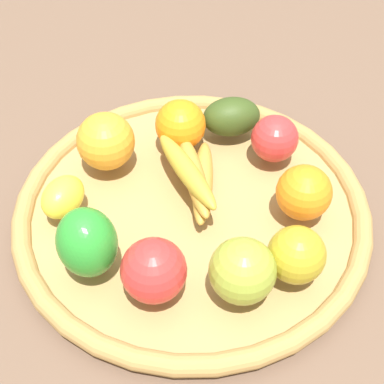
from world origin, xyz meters
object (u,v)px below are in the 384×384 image
orange_1 (106,141)px  banana_bunch (194,176)px  apple_3 (275,139)px  orange_2 (304,193)px  bell_pepper (87,242)px  apple_1 (296,255)px  apple_2 (154,270)px  lemon_0 (63,197)px  avocado (231,117)px  apple_0 (242,271)px  orange_0 (181,125)px

orange_1 → banana_bunch: orange_1 is taller
apple_3 → orange_2: orange_2 is taller
orange_1 → orange_2: 0.27m
banana_bunch → bell_pepper: (0.08, -0.15, 0.02)m
apple_1 → banana_bunch: bearing=-156.9°
banana_bunch → apple_2: apple_2 is taller
lemon_0 → orange_2: bearing=71.7°
orange_1 → bell_pepper: 0.18m
banana_bunch → lemon_0: banana_bunch is taller
orange_2 → avocado: 0.18m
avocado → apple_2: bearing=-37.5°
apple_0 → apple_2: (-0.03, -0.09, -0.00)m
orange_0 → apple_1: orange_0 is taller
apple_0 → orange_0: bearing=178.3°
orange_0 → orange_1: (0.01, -0.11, 0.00)m
apple_0 → apple_3: 0.23m
banana_bunch → orange_2: 0.14m
apple_3 → lemon_0: 0.29m
banana_bunch → orange_2: bearing=56.5°
orange_0 → avocado: size_ratio=0.86×
apple_1 → avocado: (-0.26, 0.02, -0.01)m
orange_0 → apple_2: 0.25m
apple_0 → banana_bunch: size_ratio=0.49×
apple_0 → apple_2: 0.10m
orange_0 → apple_0: (0.26, -0.01, 0.00)m
orange_0 → apple_2: apple_2 is taller
bell_pepper → orange_2: size_ratio=1.24×
orange_2 → apple_1: bearing=-30.1°
apple_0 → banana_bunch: 0.17m
apple_2 → apple_1: size_ratio=1.10×
apple_0 → lemon_0: apple_0 is taller
banana_bunch → apple_1: bearing=23.1°
apple_0 → orange_1: (-0.25, -0.10, 0.00)m
orange_2 → apple_3: bearing=176.4°
orange_0 → orange_1: size_ratio=0.90×
banana_bunch → apple_2: size_ratio=2.06×
banana_bunch → bell_pepper: bell_pepper is taller
apple_2 → apple_0: bearing=71.6°
orange_2 → lemon_0: orange_2 is taller
orange_2 → orange_1: bearing=-127.2°
apple_0 → avocado: (-0.26, 0.08, -0.01)m
orange_0 → orange_1: bearing=-86.8°
orange_0 → apple_3: orange_0 is taller
apple_0 → banana_bunch: bearing=-179.3°
orange_0 → apple_2: size_ratio=0.96×
apple_3 → orange_0: bearing=-118.8°
apple_1 → avocado: apple_1 is taller
apple_3 → avocado: size_ratio=0.79×
orange_0 → avocado: orange_0 is taller
apple_2 → apple_1: apple_2 is taller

